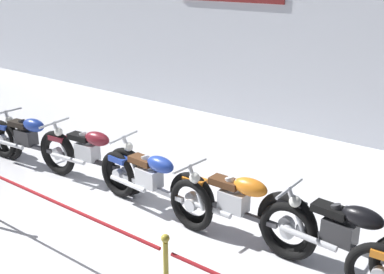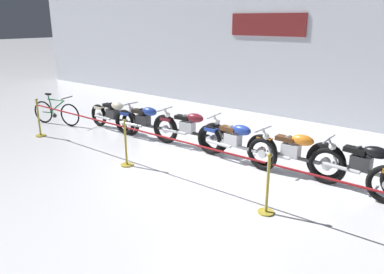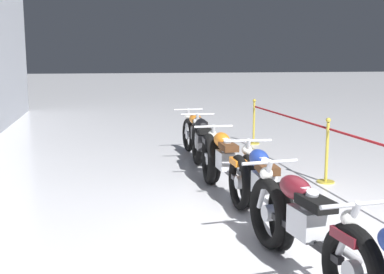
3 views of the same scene
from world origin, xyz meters
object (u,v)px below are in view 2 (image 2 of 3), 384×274
motorcycle_cream_0 (114,115)px  bicycle (56,112)px  motorcycle_orange_4 (293,153)px  stanchion_mid_right (267,193)px  motorcycle_blue_3 (235,142)px  motorcycle_black_5 (364,168)px  motorcycle_maroon_2 (189,130)px  stanchion_mid_left (126,150)px  stanchion_far_left (136,136)px  motorcycle_blue_1 (145,122)px

motorcycle_cream_0 → bicycle: size_ratio=1.28×
motorcycle_orange_4 → stanchion_mid_right: size_ratio=2.04×
motorcycle_cream_0 → motorcycle_blue_3: 4.07m
motorcycle_cream_0 → motorcycle_black_5: bearing=1.5°
motorcycle_maroon_2 → stanchion_mid_left: stanchion_mid_left is taller
motorcycle_cream_0 → bicycle: bearing=-161.0°
bicycle → motorcycle_cream_0: bearing=19.0°
motorcycle_cream_0 → motorcycle_orange_4: 5.41m
motorcycle_blue_3 → stanchion_mid_right: bearing=-44.9°
motorcycle_orange_4 → motorcycle_black_5: 1.35m
motorcycle_maroon_2 → motorcycle_blue_3: motorcycle_maroon_2 is taller
motorcycle_black_5 → bicycle: (-8.67, -0.83, -0.11)m
bicycle → stanchion_far_left: size_ratio=0.15×
motorcycle_blue_3 → motorcycle_cream_0: bearing=-179.4°
bicycle → motorcycle_black_5: bearing=5.5°
motorcycle_orange_4 → bicycle: size_ratio=1.31×
motorcycle_black_5 → motorcycle_maroon_2: bearing=-179.8°
motorcycle_black_5 → motorcycle_blue_1: bearing=-178.2°
motorcycle_black_5 → stanchion_mid_left: size_ratio=2.12×
motorcycle_black_5 → motorcycle_blue_3: bearing=-177.3°
motorcycle_blue_3 → stanchion_mid_right: (1.69, -1.68, -0.12)m
motorcycle_maroon_2 → stanchion_mid_right: size_ratio=2.11×
stanchion_mid_right → motorcycle_black_5: bearing=60.9°
motorcycle_maroon_2 → motorcycle_orange_4: motorcycle_maroon_2 is taller
motorcycle_blue_3 → stanchion_mid_left: stanchion_mid_left is taller
motorcycle_blue_1 → bicycle: 3.24m
motorcycle_maroon_2 → bicycle: 4.64m
motorcycle_cream_0 → motorcycle_black_5: size_ratio=0.94×
motorcycle_cream_0 → motorcycle_orange_4: size_ratio=0.98×
motorcycle_blue_1 → motorcycle_orange_4: motorcycle_orange_4 is taller
motorcycle_cream_0 → stanchion_far_left: stanchion_far_left is taller
motorcycle_maroon_2 → motorcycle_orange_4: bearing=-0.2°
motorcycle_orange_4 → bicycle: bicycle is taller
motorcycle_orange_4 → stanchion_mid_right: stanchion_mid_right is taller
motorcycle_blue_3 → stanchion_far_left: (-1.39, -1.68, 0.27)m
motorcycle_blue_1 → stanchion_mid_left: bearing=-56.7°
motorcycle_blue_1 → motorcycle_blue_3: bearing=0.9°
motorcycle_blue_1 → stanchion_far_left: bearing=-49.1°
stanchion_mid_right → motorcycle_orange_4: bearing=101.0°
motorcycle_blue_1 → stanchion_far_left: stanchion_far_left is taller
motorcycle_maroon_2 → motorcycle_black_5: size_ratio=1.00×
stanchion_far_left → stanchion_mid_right: 3.10m
motorcycle_maroon_2 → stanchion_mid_right: bearing=-30.1°
motorcycle_cream_0 → motorcycle_maroon_2: 2.66m
motorcycle_maroon_2 → stanchion_far_left: bearing=-89.4°
bicycle → motorcycle_maroon_2: bearing=10.1°
stanchion_far_left → stanchion_mid_left: bearing=180.0°
motorcycle_blue_3 → motorcycle_black_5: motorcycle_black_5 is taller
motorcycle_cream_0 → motorcycle_blue_1: size_ratio=0.98×
motorcycle_blue_3 → bicycle: size_ratio=1.33×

